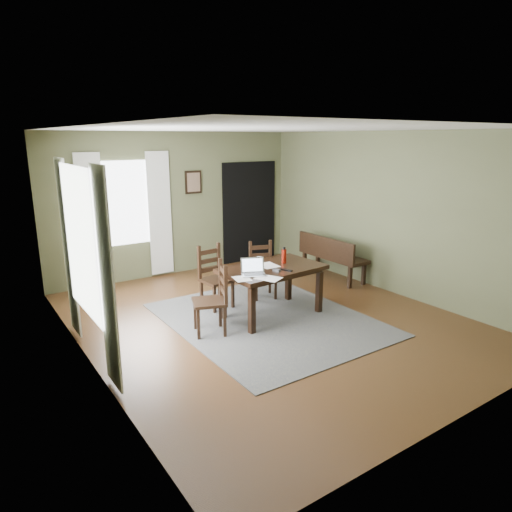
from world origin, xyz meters
TOP-DOWN VIEW (x-y plane):
  - ground at (0.00, 0.00)m, footprint 5.00×6.00m
  - room_shell at (0.00, 0.00)m, footprint 5.02×6.02m
  - rug at (0.00, 0.00)m, footprint 2.60×3.20m
  - dining_table at (0.15, 0.11)m, footprint 1.54×0.99m
  - chair_end at (-0.88, 0.03)m, footprint 0.55×0.55m
  - chair_back_left at (-0.37, 0.89)m, footprint 0.47×0.47m
  - chair_back_right at (0.52, 0.87)m, footprint 0.51×0.51m
  - bench at (2.15, 0.98)m, footprint 0.46×1.44m
  - laptop at (-0.28, -0.04)m, footprint 0.40×0.37m
  - computer_mouse at (0.07, -0.11)m, footprint 0.09×0.12m
  - tv_remote at (0.21, -0.16)m, footprint 0.10×0.19m
  - drinking_glass at (-0.02, 0.18)m, footprint 0.10×0.10m
  - water_bottle at (0.43, 0.18)m, footprint 0.08×0.08m
  - paper_a at (-0.52, -0.13)m, footprint 0.26×0.31m
  - paper_c at (0.15, 0.21)m, footprint 0.27×0.34m
  - paper_e at (-0.22, -0.31)m, footprint 0.36×0.40m
  - window_left at (-2.47, 0.20)m, footprint 0.01×1.30m
  - window_back at (-1.00, 2.97)m, footprint 1.00×0.01m
  - curtain_left_near at (-2.44, -0.62)m, footprint 0.03×0.48m
  - curtain_left_far at (-2.44, 1.02)m, footprint 0.03×0.48m
  - curtain_back_left at (-1.62, 2.94)m, footprint 0.44×0.03m
  - curtain_back_right at (-0.38, 2.94)m, footprint 0.44×0.03m
  - framed_picture at (0.35, 2.97)m, footprint 0.34×0.03m
  - doorway_back at (1.65, 2.97)m, footprint 1.30×0.03m

SIDE VIEW (x-z plane):
  - ground at x=0.00m, z-range -0.01..0.00m
  - rug at x=0.00m, z-range 0.00..0.01m
  - chair_back_right at x=0.52m, z-range -0.01..0.91m
  - chair_back_left at x=-0.37m, z-range -0.01..0.97m
  - chair_end at x=-0.88m, z-range -0.01..0.98m
  - bench at x=2.15m, z-range 0.08..0.89m
  - dining_table at x=0.15m, z-range 0.29..1.03m
  - paper_a at x=-0.52m, z-range 0.75..0.76m
  - paper_e at x=-0.22m, z-range 0.75..0.76m
  - paper_c at x=0.15m, z-range 0.75..0.76m
  - tv_remote at x=0.21m, z-range 0.75..0.77m
  - computer_mouse at x=0.07m, z-range 0.75..0.79m
  - laptop at x=-0.28m, z-range 0.70..0.92m
  - drinking_glass at x=-0.02m, z-range 0.75..0.92m
  - water_bottle at x=0.43m, z-range 0.74..0.99m
  - doorway_back at x=1.65m, z-range 0.00..2.10m
  - curtain_left_near at x=-2.44m, z-range 0.05..2.35m
  - curtain_left_far at x=-2.44m, z-range 0.05..2.35m
  - curtain_back_left at x=-1.62m, z-range 0.05..2.35m
  - curtain_back_right at x=-0.38m, z-range 0.05..2.35m
  - window_left at x=-2.47m, z-range 0.60..2.30m
  - window_back at x=-1.00m, z-range 0.70..2.20m
  - framed_picture at x=0.35m, z-range 1.53..1.97m
  - room_shell at x=0.00m, z-range 0.45..3.16m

